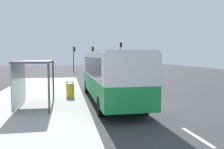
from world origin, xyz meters
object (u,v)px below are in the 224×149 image
(recycling_bin_blue, at_px, (70,89))
(traffic_light_median, at_px, (93,54))
(sedan_far, at_px, (97,65))
(traffic_light_far_side, at_px, (74,55))
(traffic_light_near_side, at_px, (121,52))
(recycling_bin_green, at_px, (70,88))
(bus_shelter, at_px, (29,71))
(bus, at_px, (109,73))
(white_van, at_px, (114,67))
(sedan_near, at_px, (101,66))
(recycling_bin_yellow, at_px, (70,90))

(recycling_bin_blue, bearing_deg, traffic_light_median, 81.09)
(sedan_far, bearing_deg, traffic_light_far_side, -121.34)
(traffic_light_near_side, relative_size, traffic_light_median, 1.16)
(recycling_bin_green, bearing_deg, traffic_light_near_side, 70.28)
(bus_shelter, bearing_deg, sedan_far, 77.88)
(recycling_bin_blue, distance_m, traffic_light_far_side, 28.67)
(recycling_bin_blue, bearing_deg, bus, -33.03)
(white_van, distance_m, recycling_bin_blue, 18.11)
(sedan_near, relative_size, recycling_bin_green, 4.68)
(bus, bearing_deg, bus_shelter, -162.04)
(recycling_bin_yellow, distance_m, traffic_light_far_side, 29.37)
(sedan_far, relative_size, traffic_light_median, 0.97)
(traffic_light_far_side, height_order, traffic_light_median, traffic_light_median)
(white_van, height_order, traffic_light_far_side, traffic_light_far_side)
(sedan_near, distance_m, traffic_light_near_side, 5.22)
(white_van, distance_m, traffic_light_near_side, 11.52)
(recycling_bin_yellow, bearing_deg, bus, -20.24)
(traffic_light_far_side, bearing_deg, recycling_bin_yellow, -92.16)
(bus, distance_m, traffic_light_far_side, 30.22)
(recycling_bin_green, relative_size, traffic_light_far_side, 0.21)
(recycling_bin_yellow, bearing_deg, sedan_far, 80.32)
(recycling_bin_yellow, relative_size, traffic_light_far_side, 0.21)
(recycling_bin_blue, height_order, bus_shelter, bus_shelter)
(recycling_bin_blue, relative_size, bus_shelter, 0.24)
(recycling_bin_yellow, distance_m, traffic_light_near_side, 30.20)
(traffic_light_median, bearing_deg, bus_shelter, -101.85)
(recycling_bin_green, bearing_deg, white_van, 68.48)
(recycling_bin_blue, relative_size, traffic_light_near_side, 0.18)
(sedan_near, height_order, bus_shelter, bus_shelter)
(recycling_bin_green, distance_m, bus_shelter, 4.66)
(traffic_light_near_side, bearing_deg, sedan_near, 136.04)
(recycling_bin_green, bearing_deg, bus_shelter, -119.94)
(sedan_far, distance_m, recycling_bin_yellow, 38.66)
(bus, xyz_separation_m, traffic_light_far_side, (-1.38, 30.17, 1.20))
(white_van, height_order, traffic_light_near_side, traffic_light_near_side)
(bus, height_order, white_van, bus)
(recycling_bin_green, bearing_deg, sedan_near, 77.82)
(traffic_light_far_side, bearing_deg, sedan_far, 58.66)
(sedan_near, xyz_separation_m, recycling_bin_green, (-6.50, -30.13, -0.14))
(white_van, xyz_separation_m, traffic_light_median, (-1.80, 12.42, 1.75))
(recycling_bin_blue, xyz_separation_m, traffic_light_far_side, (1.11, 28.55, 2.39))
(recycling_bin_yellow, bearing_deg, white_van, 70.05)
(traffic_light_median, bearing_deg, bus, -93.91)
(sedan_near, distance_m, bus_shelter, 35.10)
(white_van, relative_size, traffic_light_far_side, 1.16)
(bus, bearing_deg, traffic_light_near_side, 76.21)
(recycling_bin_blue, bearing_deg, recycling_bin_yellow, -90.00)
(white_van, xyz_separation_m, sedan_far, (0.10, 20.48, -0.55))
(white_van, bearing_deg, recycling_bin_green, -111.52)
(recycling_bin_green, distance_m, traffic_light_near_side, 28.88)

